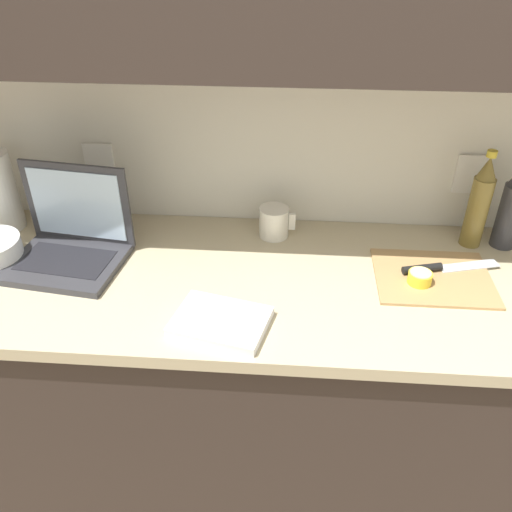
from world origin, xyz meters
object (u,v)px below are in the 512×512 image
cutting_board (433,277)px  laptop (71,239)px  knife (434,268)px  bottle_oil_tall (479,203)px  lemon_half_cut (420,278)px  measuring_cup (274,222)px  bottle_green_soda (512,208)px

cutting_board → laptop: bearing=178.4°
cutting_board → knife: bearing=76.4°
bottle_oil_tall → knife: bearing=-130.0°
lemon_half_cut → knife: bearing=51.8°
measuring_cup → cutting_board: bearing=-23.5°
laptop → bottle_oil_tall: bearing=15.5°
laptop → lemon_half_cut: (0.96, -0.06, -0.04)m
lemon_half_cut → measuring_cup: (-0.39, 0.23, 0.02)m
cutting_board → bottle_green_soda: bearing=38.7°
bottle_green_soda → cutting_board: bearing=-141.3°
cutting_board → knife: 0.03m
bottle_oil_tall → measuring_cup: bearing=179.8°
knife → bottle_green_soda: 0.30m
cutting_board → knife: size_ratio=1.11×
knife → measuring_cup: size_ratio=2.55×
laptop → bottle_green_soda: size_ratio=1.25×
cutting_board → measuring_cup: size_ratio=2.83×
bottle_green_soda → knife: bearing=-144.8°
laptop → bottle_green_soda: 1.25m
cutting_board → bottle_green_soda: 0.32m
bottle_green_soda → bottle_oil_tall: bottle_oil_tall is taller
bottle_oil_tall → bottle_green_soda: bearing=0.0°
knife → measuring_cup: measuring_cup is taller
measuring_cup → laptop: bearing=-163.8°
laptop → cutting_board: 1.00m
knife → bottle_oil_tall: bearing=35.0°
knife → bottle_oil_tall: size_ratio=0.94×
laptop → lemon_half_cut: size_ratio=5.34×
cutting_board → measuring_cup: bearing=156.5°
knife → laptop: bearing=165.0°
laptop → bottle_oil_tall: (1.14, 0.16, 0.07)m
laptop → knife: 1.01m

